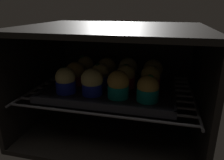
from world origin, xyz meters
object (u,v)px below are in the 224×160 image
object	(u,v)px
muffin_row1_col1	(101,75)
muffin_row1_col0	(76,74)
muffin_row1_col3	(150,78)
baking_tray	(112,88)
muffin_row2_col0	(85,67)
muffin_row0_col1	(92,82)
muffin_row2_col2	(128,69)
muffin_row0_col0	(66,81)
muffin_row2_col3	(153,71)
muffin_row1_col2	(126,77)
muffin_row2_col1	(107,69)
muffin_row0_col3	(148,89)
muffin_row0_col2	(118,85)

from	to	relation	value
muffin_row1_col1	muffin_row1_col0	bearing A→B (deg)	-177.58
muffin_row1_col0	muffin_row1_col3	world-z (taller)	muffin_row1_col3
baking_tray	muffin_row2_col0	size ratio (longest dim) A/B	4.98
muffin_row1_col0	muffin_row1_col3	bearing A→B (deg)	1.62
muffin_row0_col1	muffin_row2_col0	xyz separation A→B (cm)	(-8.42, 16.67, -0.13)
muffin_row2_col2	muffin_row0_col0	bearing A→B (deg)	-134.69
muffin_row1_col1	muffin_row2_col3	world-z (taller)	same
muffin_row0_col0	muffin_row1_col2	distance (cm)	19.94
muffin_row0_col1	muffin_row1_col1	size ratio (longest dim) A/B	1.02
muffin_row0_col1	muffin_row2_col2	world-z (taller)	muffin_row2_col2
muffin_row0_col1	muffin_row2_col0	world-z (taller)	same
muffin_row0_col0	muffin_row2_col1	size ratio (longest dim) A/B	1.02
baking_tray	muffin_row1_col1	distance (cm)	5.86
muffin_row0_col3	muffin_row2_col1	size ratio (longest dim) A/B	0.98
muffin_row1_col0	muffin_row2_col1	bearing A→B (deg)	44.15
muffin_row0_col0	muffin_row0_col1	bearing A→B (deg)	2.09
muffin_row1_col2	muffin_row2_col2	xyz separation A→B (cm)	(-0.72, 8.28, 0.26)
muffin_row0_col3	muffin_row2_col1	world-z (taller)	muffin_row2_col1
muffin_row1_col0	muffin_row2_col1	distance (cm)	12.61
muffin_row0_col3	muffin_row1_col1	size ratio (longest dim) A/B	0.97
muffin_row0_col1	muffin_row1_col1	distance (cm)	8.28
muffin_row2_col2	muffin_row2_col3	bearing A→B (deg)	2.00
muffin_row0_col2	muffin_row2_col2	xyz separation A→B (cm)	(-0.09, 17.32, -0.07)
muffin_row0_col3	muffin_row1_col3	bearing A→B (deg)	89.64
muffin_row0_col1	muffin_row0_col3	world-z (taller)	muffin_row0_col1
muffin_row2_col0	muffin_row2_col3	distance (cm)	25.99
muffin_row0_col2	baking_tray	bearing A→B (deg)	115.10
baking_tray	muffin_row0_col2	xyz separation A→B (cm)	(4.05, -8.65, 4.59)
muffin_row0_col0	muffin_row2_col3	distance (cm)	31.68
baking_tray	muffin_row2_col3	world-z (taller)	muffin_row2_col3
muffin_row1_col0	muffin_row0_col2	bearing A→B (deg)	-25.63
muffin_row1_col1	muffin_row2_col3	bearing A→B (deg)	27.49
muffin_row2_col2	muffin_row0_col3	bearing A→B (deg)	-63.17
muffin_row1_col1	muffin_row2_col0	bearing A→B (deg)	136.05
muffin_row0_col3	muffin_row0_col0	bearing A→B (deg)	179.18
muffin_row1_col0	muffin_row2_col3	world-z (taller)	muffin_row2_col3
muffin_row2_col1	muffin_row2_col3	size ratio (longest dim) A/B	1.00
muffin_row2_col2	muffin_row1_col1	bearing A→B (deg)	-132.71
muffin_row2_col1	muffin_row2_col2	size ratio (longest dim) A/B	0.94
muffin_row2_col3	muffin_row1_col0	bearing A→B (deg)	-160.47
muffin_row0_col1	muffin_row0_col2	xyz separation A→B (cm)	(8.37, -0.38, 0.13)
muffin_row0_col3	muffin_row1_col2	distance (cm)	12.45
baking_tray	muffin_row1_col1	world-z (taller)	muffin_row1_col1
muffin_row2_col0	muffin_row2_col3	size ratio (longest dim) A/B	1.03
baking_tray	muffin_row0_col2	bearing A→B (deg)	-64.90
baking_tray	muffin_row1_col0	world-z (taller)	muffin_row1_col0
muffin_row1_col1	muffin_row2_col2	bearing A→B (deg)	47.29
muffin_row1_col1	muffin_row2_col1	xyz separation A→B (cm)	(-0.11, 8.40, 0.06)
muffin_row2_col1	muffin_row2_col2	distance (cm)	8.12
muffin_row2_col0	muffin_row2_col2	size ratio (longest dim) A/B	0.97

